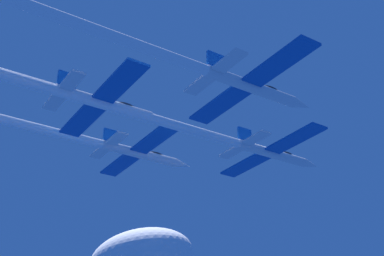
% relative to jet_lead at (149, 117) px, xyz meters
% --- Properties ---
extents(jet_lead, '(20.60, 69.79, 3.41)m').
position_rel_jet_lead_xyz_m(jet_lead, '(0.00, 0.00, 0.00)').
color(jet_lead, silver).
extents(jet_right_wing, '(20.60, 73.13, 3.41)m').
position_rel_jet_lead_xyz_m(jet_right_wing, '(12.89, -15.66, 0.07)').
color(jet_right_wing, silver).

